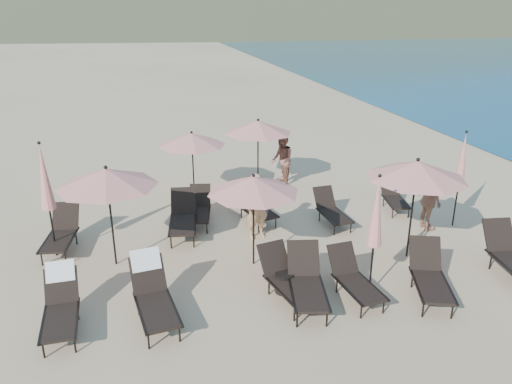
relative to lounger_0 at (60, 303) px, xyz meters
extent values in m
plane|color=#D6BA8C|center=(5.72, -0.20, -0.51)|extent=(800.00, 800.00, 0.00)
cube|color=black|center=(0.01, -0.37, -0.16)|extent=(0.66, 1.21, 0.05)
cube|color=black|center=(-0.01, 0.43, 0.13)|extent=(0.63, 0.47, 0.61)
cylinder|color=black|center=(-0.23, -0.88, -0.34)|extent=(0.04, 0.04, 0.34)
cylinder|color=black|center=(-0.26, 0.14, -0.34)|extent=(0.04, 0.04, 0.34)
cylinder|color=black|center=(0.29, -0.86, -0.34)|extent=(0.04, 0.04, 0.34)
cylinder|color=black|center=(0.25, 0.16, -0.34)|extent=(0.04, 0.04, 0.34)
cube|color=black|center=(-0.29, -0.33, -0.15)|extent=(0.08, 1.34, 0.04)
cube|color=black|center=(0.31, -0.32, -0.15)|extent=(0.08, 1.34, 0.04)
cube|color=white|center=(-0.02, 0.57, 0.37)|extent=(0.55, 0.30, 0.37)
cube|color=black|center=(1.75, -0.50, -0.13)|extent=(0.83, 1.37, 0.05)
cube|color=black|center=(1.64, 0.35, 0.19)|extent=(0.72, 0.57, 0.66)
cylinder|color=black|center=(1.55, -1.07, -0.32)|extent=(0.04, 0.04, 0.37)
cylinder|color=black|center=(1.40, 0.02, -0.32)|extent=(0.04, 0.04, 0.37)
cylinder|color=black|center=(2.10, -1.00, -0.32)|extent=(0.04, 0.04, 0.37)
cylinder|color=black|center=(1.95, 0.10, -0.32)|extent=(0.04, 0.04, 0.37)
cube|color=black|center=(1.42, -0.49, -0.12)|extent=(0.23, 1.44, 0.04)
cube|color=black|center=(2.06, -0.41, -0.12)|extent=(0.23, 1.44, 0.04)
cube|color=white|center=(1.62, 0.51, 0.44)|extent=(0.62, 0.38, 0.40)
cube|color=black|center=(4.69, -0.63, -0.13)|extent=(0.93, 1.42, 0.05)
cube|color=black|center=(4.87, 0.23, 0.19)|extent=(0.76, 0.62, 0.67)
cylinder|color=black|center=(4.30, -1.10, -0.32)|extent=(0.04, 0.04, 0.37)
cylinder|color=black|center=(4.53, -0.01, -0.32)|extent=(0.04, 0.04, 0.37)
cylinder|color=black|center=(4.85, -1.22, -0.32)|extent=(0.04, 0.04, 0.37)
cylinder|color=black|center=(5.08, -0.12, -0.32)|extent=(0.04, 0.04, 0.37)
cube|color=black|center=(4.38, -0.51, -0.12)|extent=(0.34, 1.45, 0.04)
cube|color=black|center=(5.02, -0.64, -0.12)|extent=(0.34, 1.45, 0.04)
cube|color=black|center=(5.80, -0.63, -0.17)|extent=(0.70, 1.21, 0.05)
cube|color=black|center=(5.73, 0.14, 0.12)|extent=(0.64, 0.49, 0.60)
cylinder|color=black|center=(5.60, -1.14, -0.34)|extent=(0.03, 0.03, 0.33)
cylinder|color=black|center=(5.51, -0.15, -0.34)|extent=(0.03, 0.03, 0.33)
cylinder|color=black|center=(6.10, -1.09, -0.34)|extent=(0.03, 0.03, 0.33)
cylinder|color=black|center=(6.01, -0.10, -0.34)|extent=(0.03, 0.03, 0.33)
cube|color=black|center=(5.51, -0.61, -0.16)|extent=(0.16, 1.30, 0.04)
cube|color=black|center=(6.09, -0.56, -0.16)|extent=(0.16, 1.30, 0.04)
cube|color=black|center=(7.23, -0.98, -0.13)|extent=(1.05, 1.42, 0.05)
cube|color=black|center=(7.52, -0.17, 0.18)|extent=(0.78, 0.68, 0.66)
cylinder|color=black|center=(6.79, -1.39, -0.33)|extent=(0.04, 0.04, 0.36)
cylinder|color=black|center=(7.16, -0.36, -0.33)|extent=(0.04, 0.04, 0.36)
cylinder|color=black|center=(7.31, -1.57, -0.33)|extent=(0.04, 0.04, 0.36)
cylinder|color=black|center=(7.68, -0.54, -0.33)|extent=(0.04, 0.04, 0.36)
cube|color=black|center=(6.95, -0.82, -0.12)|extent=(0.52, 1.37, 0.04)
cube|color=black|center=(7.55, -1.04, -0.12)|extent=(0.52, 1.37, 0.04)
cube|color=black|center=(9.65, 0.19, 0.21)|extent=(0.75, 0.59, 0.69)
cylinder|color=black|center=(9.33, -0.08, -0.32)|extent=(0.04, 0.04, 0.38)
cube|color=black|center=(9.21, -0.60, -0.11)|extent=(0.25, 1.49, 0.04)
cube|color=black|center=(-0.40, 3.08, -0.15)|extent=(0.82, 1.32, 0.05)
cube|color=black|center=(-0.27, 3.90, 0.16)|extent=(0.70, 0.56, 0.64)
cylinder|color=black|center=(-0.74, 2.61, -0.33)|extent=(0.04, 0.04, 0.35)
cylinder|color=black|center=(-0.58, 3.66, -0.33)|extent=(0.04, 0.04, 0.35)
cylinder|color=black|center=(-0.21, 2.53, -0.33)|extent=(0.04, 0.04, 0.35)
cylinder|color=black|center=(-0.05, 3.58, -0.33)|extent=(0.04, 0.04, 0.35)
cube|color=black|center=(-0.70, 3.18, -0.13)|extent=(0.25, 1.39, 0.04)
cube|color=black|center=(-0.08, 3.09, -0.13)|extent=(0.25, 1.39, 0.04)
cube|color=black|center=(2.63, 3.25, -0.13)|extent=(0.85, 1.39, 0.05)
cube|color=black|center=(2.76, 4.12, 0.19)|extent=(0.74, 0.59, 0.67)
cylinder|color=black|center=(2.27, 2.76, -0.32)|extent=(0.04, 0.04, 0.37)
cylinder|color=black|center=(2.43, 3.86, -0.32)|extent=(0.04, 0.04, 0.37)
cylinder|color=black|center=(2.83, 2.68, -0.32)|extent=(0.04, 0.04, 0.37)
cylinder|color=black|center=(2.99, 3.78, -0.32)|extent=(0.04, 0.04, 0.37)
cube|color=black|center=(2.31, 3.35, -0.12)|extent=(0.25, 1.46, 0.04)
cube|color=black|center=(2.96, 3.26, -0.12)|extent=(0.25, 1.46, 0.04)
cube|color=black|center=(3.13, 3.91, -0.17)|extent=(0.82, 1.24, 0.05)
cube|color=black|center=(3.29, 4.66, 0.11)|extent=(0.67, 0.55, 0.59)
cylinder|color=black|center=(2.79, 3.49, -0.34)|extent=(0.03, 0.03, 0.32)
cylinder|color=black|center=(2.99, 4.46, -0.34)|extent=(0.03, 0.03, 0.32)
cylinder|color=black|center=(3.27, 3.39, -0.34)|extent=(0.03, 0.03, 0.32)
cylinder|color=black|center=(3.48, 4.35, -0.34)|extent=(0.03, 0.03, 0.32)
cube|color=black|center=(2.86, 4.02, -0.16)|extent=(0.30, 1.27, 0.04)
cube|color=black|center=(3.42, 3.90, -0.16)|extent=(0.30, 1.27, 0.04)
cube|color=black|center=(4.77, 3.71, -0.15)|extent=(0.90, 1.33, 0.05)
cube|color=black|center=(4.57, 4.50, 0.15)|extent=(0.72, 0.60, 0.63)
cylinder|color=black|center=(4.63, 3.15, -0.33)|extent=(0.04, 0.04, 0.35)
cylinder|color=black|center=(4.38, 4.17, -0.33)|extent=(0.04, 0.04, 0.35)
cylinder|color=black|center=(5.15, 3.28, -0.33)|extent=(0.04, 0.04, 0.35)
cylinder|color=black|center=(4.90, 4.29, -0.33)|extent=(0.04, 0.04, 0.35)
cube|color=black|center=(4.46, 3.68, -0.14)|extent=(0.37, 1.34, 0.04)
cube|color=black|center=(5.05, 3.83, -0.14)|extent=(0.37, 1.34, 0.04)
cube|color=black|center=(6.74, 2.95, -0.18)|extent=(0.64, 1.14, 0.05)
cube|color=black|center=(6.70, 3.70, 0.09)|extent=(0.60, 0.45, 0.57)
cylinder|color=black|center=(6.53, 2.47, -0.35)|extent=(0.03, 0.03, 0.32)
cylinder|color=black|center=(6.47, 3.43, -0.35)|extent=(0.03, 0.03, 0.32)
cylinder|color=black|center=(7.01, 2.50, -0.35)|extent=(0.03, 0.03, 0.32)
cylinder|color=black|center=(6.95, 3.45, -0.35)|extent=(0.03, 0.03, 0.32)
cube|color=black|center=(6.46, 2.98, -0.17)|extent=(0.11, 1.25, 0.04)
cube|color=black|center=(7.02, 3.01, -0.17)|extent=(0.11, 1.25, 0.04)
cube|color=black|center=(8.89, 3.51, -0.20)|extent=(0.74, 1.14, 0.04)
cube|color=black|center=(9.03, 4.20, 0.06)|extent=(0.61, 0.50, 0.54)
cylinder|color=black|center=(8.58, 3.12, -0.36)|extent=(0.03, 0.03, 0.30)
cylinder|color=black|center=(8.75, 4.01, -0.36)|extent=(0.03, 0.03, 0.30)
cylinder|color=black|center=(9.03, 3.03, -0.36)|extent=(0.03, 0.03, 0.30)
cylinder|color=black|center=(9.20, 3.92, -0.36)|extent=(0.03, 0.03, 0.30)
cube|color=black|center=(8.64, 3.60, -0.19)|extent=(0.27, 1.17, 0.04)
cube|color=black|center=(9.15, 3.50, -0.19)|extent=(0.27, 1.17, 0.04)
cube|color=black|center=(4.46, -0.35, -0.15)|extent=(0.88, 1.33, 0.05)
cube|color=black|center=(4.29, 0.45, 0.15)|extent=(0.72, 0.59, 0.63)
cylinder|color=black|center=(4.31, -0.90, -0.33)|extent=(0.04, 0.04, 0.35)
cylinder|color=black|center=(4.09, 0.12, -0.33)|extent=(0.04, 0.04, 0.35)
cylinder|color=black|center=(4.83, -0.79, -0.33)|extent=(0.04, 0.04, 0.35)
cylinder|color=black|center=(4.60, 0.24, -0.33)|extent=(0.04, 0.04, 0.35)
cube|color=black|center=(4.15, -0.36, -0.14)|extent=(0.33, 1.35, 0.04)
cube|color=black|center=(4.75, -0.23, -0.14)|extent=(0.33, 1.35, 0.04)
cylinder|color=black|center=(0.94, 2.27, 0.63)|extent=(0.05, 0.05, 2.27)
cone|color=tan|center=(0.94, 2.27, 1.65)|extent=(2.27, 2.27, 0.41)
sphere|color=black|center=(0.94, 2.27, 1.89)|extent=(0.09, 0.09, 0.09)
cylinder|color=black|center=(4.09, 1.49, 0.54)|extent=(0.04, 0.04, 2.09)
cone|color=tan|center=(4.09, 1.49, 1.48)|extent=(2.09, 2.09, 0.38)
sphere|color=black|center=(4.09, 1.49, 1.70)|extent=(0.08, 0.08, 0.08)
cylinder|color=black|center=(7.79, 0.96, 0.65)|extent=(0.05, 0.05, 2.32)
cone|color=tan|center=(7.79, 0.96, 1.70)|extent=(2.32, 2.32, 0.42)
sphere|color=black|center=(7.79, 0.96, 1.95)|extent=(0.09, 0.09, 0.09)
cylinder|color=black|center=(3.27, 5.94, 0.51)|extent=(0.04, 0.04, 2.04)
cone|color=tan|center=(3.27, 5.94, 1.44)|extent=(2.04, 2.04, 0.37)
sphere|color=black|center=(3.27, 5.94, 1.65)|extent=(0.08, 0.08, 0.08)
cylinder|color=black|center=(5.44, 6.42, 0.59)|extent=(0.05, 0.05, 2.19)
cone|color=tan|center=(5.44, 6.42, 1.58)|extent=(2.19, 2.19, 0.40)
sphere|color=black|center=(5.44, 6.42, 1.81)|extent=(0.08, 0.08, 0.08)
cylinder|color=black|center=(6.16, -0.35, 0.07)|extent=(0.04, 0.04, 1.15)
cone|color=tan|center=(6.16, -0.35, 1.37)|extent=(0.31, 0.31, 1.46)
sphere|color=black|center=(6.16, -0.35, 2.13)|extent=(0.07, 0.07, 0.07)
cylinder|color=black|center=(9.95, 2.27, 0.07)|extent=(0.04, 0.04, 1.15)
cone|color=tan|center=(9.95, 2.27, 1.38)|extent=(0.31, 0.31, 1.47)
sphere|color=black|center=(9.95, 2.27, 2.15)|extent=(0.07, 0.07, 0.07)
cylinder|color=black|center=(-0.48, 3.07, 0.11)|extent=(0.04, 0.04, 1.23)
cone|color=tan|center=(-0.48, 3.07, 1.51)|extent=(0.34, 0.34, 1.57)
sphere|color=black|center=(-0.48, 3.07, 2.32)|extent=(0.08, 0.08, 0.08)
cylinder|color=black|center=(4.43, 0.15, -0.29)|extent=(0.41, 0.41, 0.44)
cylinder|color=black|center=(4.94, 0.43, -0.27)|extent=(0.39, 0.39, 0.47)
imported|color=tan|center=(4.53, 2.86, 0.37)|extent=(0.73, 0.59, 1.75)
imported|color=#935C4B|center=(6.31, 6.59, 0.37)|extent=(0.73, 0.91, 1.76)
imported|color=tan|center=(9.11, 2.24, 0.35)|extent=(0.45, 1.01, 1.70)
camera|label=1|loc=(1.62, -8.63, 5.25)|focal=35.00mm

